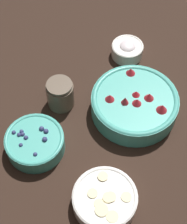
# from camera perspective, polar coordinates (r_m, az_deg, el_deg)

# --- Properties ---
(ground_plane) EXTENTS (4.00, 4.00, 0.00)m
(ground_plane) POSITION_cam_1_polar(r_m,az_deg,el_deg) (1.09, 5.79, -1.04)
(ground_plane) COLOR black
(bowl_strawberries) EXTENTS (0.25, 0.25, 0.09)m
(bowl_strawberries) POSITION_cam_1_polar(r_m,az_deg,el_deg) (1.07, 6.28, 1.38)
(bowl_strawberries) COLOR #47AD9E
(bowl_strawberries) RESTS_ON ground_plane
(bowl_blueberries) EXTENTS (0.16, 0.16, 0.06)m
(bowl_blueberries) POSITION_cam_1_polar(r_m,az_deg,el_deg) (1.02, -8.92, -4.55)
(bowl_blueberries) COLOR #47AD9E
(bowl_blueberries) RESTS_ON ground_plane
(bowl_bananas) EXTENTS (0.16, 0.16, 0.05)m
(bowl_bananas) POSITION_cam_1_polar(r_m,az_deg,el_deg) (0.94, 1.73, -13.13)
(bowl_bananas) COLOR white
(bowl_bananas) RESTS_ON ground_plane
(bowl_cream) EXTENTS (0.10, 0.10, 0.05)m
(bowl_cream) POSITION_cam_1_polar(r_m,az_deg,el_deg) (1.22, 5.18, 9.52)
(bowl_cream) COLOR white
(bowl_cream) RESTS_ON ground_plane
(jar_chocolate) EXTENTS (0.08, 0.08, 0.09)m
(jar_chocolate) POSITION_cam_1_polar(r_m,az_deg,el_deg) (1.08, -5.08, 2.65)
(jar_chocolate) COLOR brown
(jar_chocolate) RESTS_ON ground_plane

